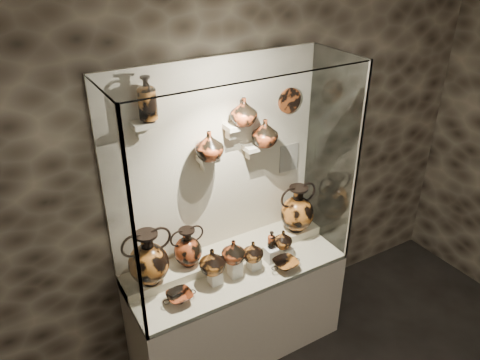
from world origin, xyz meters
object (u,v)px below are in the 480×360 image
at_px(jug_a, 212,261).
at_px(jug_c, 253,251).
at_px(amphora_right, 297,208).
at_px(kylix_right, 285,264).
at_px(amphora_left, 148,258).
at_px(ovoid_vase_b, 244,111).
at_px(jug_b, 233,251).
at_px(ovoid_vase_a, 209,146).
at_px(ovoid_vase_c, 265,133).
at_px(amphora_mid, 188,247).
at_px(lekythos_small, 271,239).
at_px(jug_e, 283,239).
at_px(kylix_left, 179,297).
at_px(lekythos_tall, 147,97).

distance_m(jug_a, jug_c, 0.34).
relative_size(amphora_right, kylix_right, 1.71).
relative_size(amphora_left, ovoid_vase_b, 2.12).
relative_size(amphora_right, jug_a, 2.04).
bearing_deg(jug_b, ovoid_vase_b, 49.78).
bearing_deg(jug_b, kylix_right, -16.62).
distance_m(jug_c, ovoid_vase_a, 0.88).
height_order(ovoid_vase_a, ovoid_vase_c, ovoid_vase_a).
bearing_deg(jug_b, ovoid_vase_a, 104.92).
xyz_separation_m(amphora_mid, lekythos_small, (0.62, -0.20, -0.03)).
xyz_separation_m(amphora_mid, jug_c, (0.43, -0.23, -0.06)).
bearing_deg(jug_c, jug_a, 171.73).
distance_m(amphora_left, jug_b, 0.61).
bearing_deg(amphora_right, jug_a, -173.15).
distance_m(jug_e, kylix_right, 0.20).
distance_m(jug_c, ovoid_vase_b, 1.05).
bearing_deg(ovoid_vase_a, kylix_left, -168.70).
xyz_separation_m(amphora_left, ovoid_vase_a, (0.54, 0.07, 0.71)).
xyz_separation_m(jug_a, kylix_left, (-0.29, -0.06, -0.15)).
xyz_separation_m(amphora_mid, jug_e, (0.73, -0.20, -0.07)).
relative_size(jug_b, lekythos_tall, 0.58).
height_order(kylix_right, ovoid_vase_c, ovoid_vase_c).
relative_size(lekythos_small, ovoid_vase_b, 0.82).
bearing_deg(lekythos_tall, jug_b, -20.56).
xyz_separation_m(amphora_right, ovoid_vase_a, (-0.76, 0.06, 0.72)).
xyz_separation_m(lekythos_small, ovoid_vase_b, (-0.12, 0.23, 0.99)).
distance_m(kylix_right, ovoid_vase_b, 1.21).
relative_size(jug_c, kylix_right, 0.69).
relative_size(amphora_right, lekythos_small, 2.52).
relative_size(jug_b, jug_e, 1.21).
relative_size(jug_a, kylix_right, 0.84).
height_order(jug_e, lekythos_small, lekythos_small).
distance_m(jug_b, ovoid_vase_c, 0.90).
bearing_deg(ovoid_vase_c, lekythos_tall, 174.26).
xyz_separation_m(lekythos_tall, ovoid_vase_c, (0.86, -0.03, -0.41)).
bearing_deg(amphora_left, kylix_right, -39.40).
xyz_separation_m(kylix_right, ovoid_vase_c, (0.03, 0.38, 0.94)).
distance_m(jug_c, jug_e, 0.30).
xyz_separation_m(amphora_mid, lekythos_tall, (-0.18, 0.06, 1.17)).
bearing_deg(ovoid_vase_c, jug_c, -138.03).
distance_m(lekythos_small, ovoid_vase_a, 0.91).
distance_m(jug_c, kylix_left, 0.64).
bearing_deg(amphora_mid, kylix_right, -24.10).
xyz_separation_m(jug_a, jug_e, (0.63, 0.01, -0.04)).
bearing_deg(ovoid_vase_a, jug_e, -47.65).
xyz_separation_m(jug_e, lekythos_tall, (-0.91, 0.26, 1.24)).
bearing_deg(jug_e, kylix_left, -170.66).
distance_m(amphora_mid, kylix_right, 0.76).
relative_size(amphora_mid, jug_e, 2.05).
bearing_deg(ovoid_vase_a, jug_c, -74.37).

